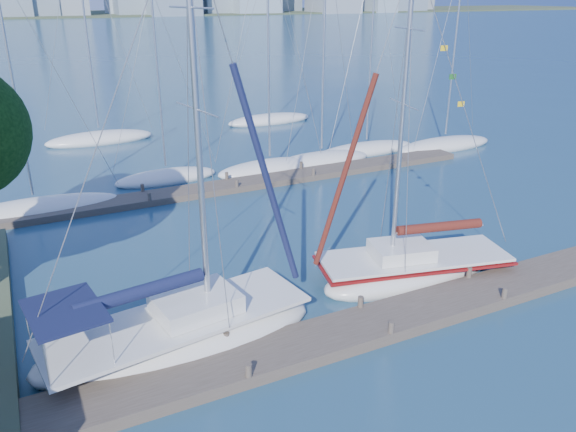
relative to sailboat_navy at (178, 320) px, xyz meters
name	(u,v)px	position (x,y,z in m)	size (l,w,h in m)	color
ground	(374,329)	(6.21, -1.98, -0.99)	(700.00, 700.00, 0.00)	navy
near_dock	(375,324)	(6.21, -1.98, -0.79)	(26.00, 2.00, 0.40)	#463D33
far_dock	(248,183)	(8.21, 14.02, -0.81)	(30.00, 1.80, 0.36)	#463D33
far_shore	(14,15)	(6.21, 318.02, -0.99)	(800.00, 100.00, 1.50)	#38472D
sailboat_navy	(178,320)	(0.00, 0.00, 0.00)	(9.49, 4.25, 13.55)	silver
sailboat_maroon	(414,255)	(9.74, 0.51, -0.01)	(8.53, 4.45, 12.53)	silver
bg_boat_0	(36,209)	(-3.36, 14.82, -0.73)	(8.64, 2.49, 12.79)	silver
bg_boat_1	(166,177)	(4.17, 17.16, -0.75)	(6.27, 2.29, 11.37)	silver
bg_boat_2	(270,168)	(10.56, 16.00, -0.69)	(7.25, 3.17, 15.26)	silver
bg_boat_3	(321,160)	(14.38, 16.08, -0.69)	(7.53, 5.01, 14.91)	silver
bg_boat_4	(366,149)	(18.68, 17.18, -0.73)	(8.20, 4.47, 14.09)	silver
bg_boat_5	(445,145)	(24.56, 15.64, -0.71)	(8.57, 4.95, 13.96)	silver
bg_boat_6	(100,138)	(2.13, 28.84, -0.67)	(8.36, 5.26, 16.42)	silver
bg_boat_7	(270,120)	(16.69, 29.38, -0.72)	(8.08, 3.95, 13.71)	silver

